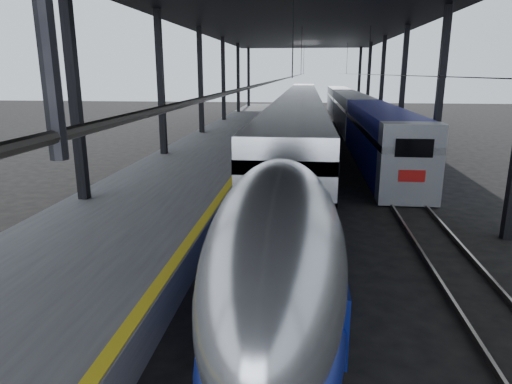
# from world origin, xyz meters

# --- Properties ---
(ground) EXTENTS (160.00, 160.00, 0.00)m
(ground) POSITION_xyz_m (0.00, 0.00, 0.00)
(ground) COLOR black
(ground) RESTS_ON ground
(platform) EXTENTS (6.00, 80.00, 1.00)m
(platform) POSITION_xyz_m (-3.50, 20.00, 0.50)
(platform) COLOR #4C4C4F
(platform) RESTS_ON ground
(yellow_strip) EXTENTS (0.30, 80.00, 0.01)m
(yellow_strip) POSITION_xyz_m (-0.70, 20.00, 1.00)
(yellow_strip) COLOR gold
(yellow_strip) RESTS_ON platform
(rails) EXTENTS (6.52, 80.00, 0.16)m
(rails) POSITION_xyz_m (4.50, 20.00, 0.08)
(rails) COLOR slate
(rails) RESTS_ON ground
(canopy) EXTENTS (18.00, 75.00, 9.47)m
(canopy) POSITION_xyz_m (1.90, 20.00, 9.12)
(canopy) COLOR black
(canopy) RESTS_ON ground
(tgv_train) EXTENTS (2.83, 65.20, 4.05)m
(tgv_train) POSITION_xyz_m (2.00, 25.02, 1.89)
(tgv_train) COLOR silver
(tgv_train) RESTS_ON ground
(second_train) EXTENTS (2.60, 56.05, 3.58)m
(second_train) POSITION_xyz_m (7.00, 35.74, 1.81)
(second_train) COLOR navy
(second_train) RESTS_ON ground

